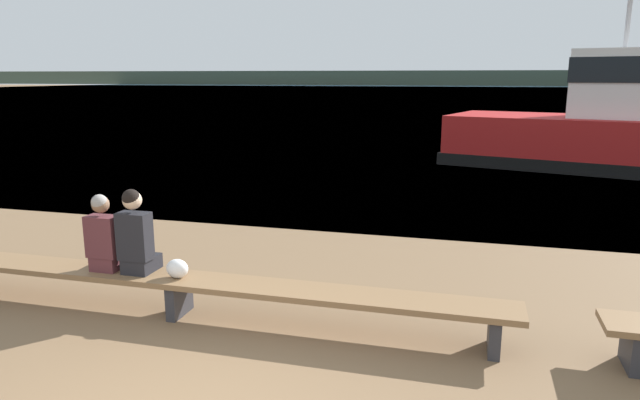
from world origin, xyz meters
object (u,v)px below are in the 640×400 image
(person_left, at_px, (105,237))
(tugboat_red, at_px, (615,132))
(person_right, at_px, (136,236))
(shopping_bag, at_px, (177,269))
(bench_main, at_px, (179,283))

(person_left, bearing_deg, tugboat_red, 57.66)
(person_right, bearing_deg, tugboat_red, 59.03)
(person_left, distance_m, person_right, 0.44)
(person_right, relative_size, shopping_bag, 3.88)
(person_left, bearing_deg, person_right, -0.50)
(person_right, distance_m, shopping_bag, 0.64)
(tugboat_red, bearing_deg, person_right, 164.74)
(shopping_bag, bearing_deg, bench_main, 107.59)
(person_left, relative_size, tugboat_red, 0.09)
(person_left, xyz_separation_m, tugboat_red, (8.38, 13.24, 0.24))
(shopping_bag, xyz_separation_m, tugboat_red, (7.41, 13.28, 0.54))
(person_right, height_order, shopping_bag, person_right)
(bench_main, xyz_separation_m, tugboat_red, (7.42, 13.25, 0.73))
(tugboat_red, bearing_deg, bench_main, 166.48)
(bench_main, height_order, person_left, person_left)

